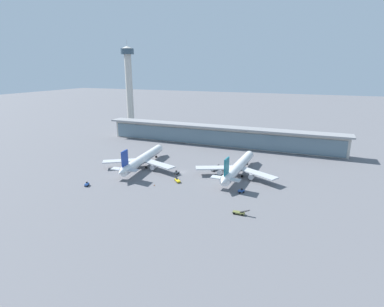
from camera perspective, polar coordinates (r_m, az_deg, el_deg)
ground_plane at (r=171.34m, az=-1.72°, el=-3.48°), size 1200.00×1200.00×0.00m
airliner_left_stand at (r=179.84m, az=-9.41°, el=-1.09°), size 45.17×59.08×15.73m
airliner_centre_stand at (r=165.47m, az=8.72°, el=-2.56°), size 45.42×59.02×15.73m
service_truck_near_nose_grey at (r=173.49m, az=4.33°, el=-2.99°), size 3.41×6.88×2.70m
service_truck_under_wing_yellow at (r=156.54m, az=-2.80°, el=-5.08°), size 5.58×5.94×2.70m
service_truck_mid_apron_olive at (r=124.39m, az=8.96°, el=-11.03°), size 6.83×2.01×2.70m
service_truck_by_tail_blue at (r=159.70m, az=-19.35°, el=-5.54°), size 2.70×3.30×2.05m
service_truck_on_taxiway_grey at (r=167.68m, az=-2.90°, el=-3.61°), size 2.11×3.08×2.05m
service_truck_at_far_stand_blue at (r=144.76m, az=9.33°, el=-7.04°), size 3.31×3.09×2.05m
terminal_building at (r=229.43m, az=4.99°, el=3.49°), size 183.60×12.80×15.20m
control_tower at (r=295.55m, az=-11.89°, el=13.11°), size 12.00×12.00×81.71m
safety_cone_alpha at (r=152.52m, az=-7.18°, el=-5.97°), size 0.62×0.62×0.70m
safety_cone_bravo at (r=170.64m, az=-13.47°, el=-3.89°), size 0.62×0.62×0.70m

